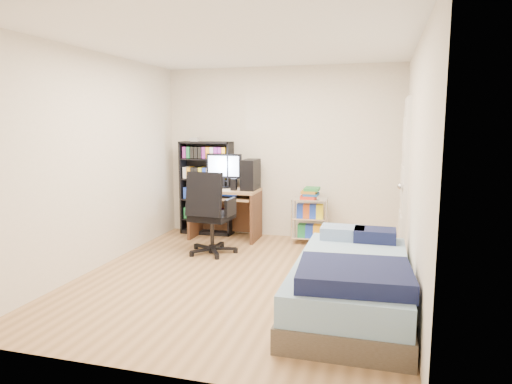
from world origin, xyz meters
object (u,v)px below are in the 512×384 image
(media_shelf, at_px, (207,187))
(bed, at_px, (352,283))
(office_chair, at_px, (211,228))
(computer_desk, at_px, (233,193))

(media_shelf, height_order, bed, media_shelf)
(media_shelf, relative_size, office_chair, 1.35)
(media_shelf, relative_size, bed, 0.72)
(media_shelf, height_order, computer_desk, media_shelf)
(media_shelf, bearing_deg, computer_desk, -18.76)
(media_shelf, distance_m, bed, 3.37)
(office_chair, height_order, bed, office_chair)
(computer_desk, xyz_separation_m, bed, (1.87, -2.22, -0.41))
(computer_desk, bearing_deg, office_chair, -90.99)
(bed, bearing_deg, computer_desk, 130.18)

